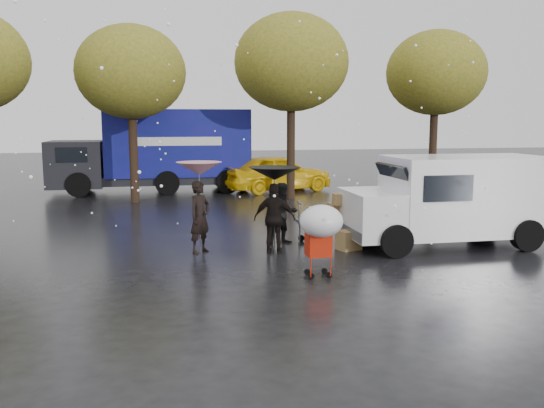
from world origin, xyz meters
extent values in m
plane|color=black|center=(0.00, 0.00, 0.00)|extent=(90.00, 90.00, 0.00)
imported|color=black|center=(-1.70, 1.27, 0.84)|extent=(0.72, 0.71, 1.68)
imported|color=black|center=(0.41, 1.83, 0.77)|extent=(0.85, 0.73, 1.53)
imported|color=black|center=(-0.01, 0.86, 0.82)|extent=(1.03, 0.66, 1.64)
cylinder|color=#4C4C4C|center=(-1.70, 1.27, 0.99)|extent=(0.02, 0.02, 1.97)
cone|color=#BF4E61|center=(-1.70, 1.27, 1.97)|extent=(1.06, 1.06, 0.30)
sphere|color=#4C4C4C|center=(-1.70, 1.27, 2.00)|extent=(0.06, 0.06, 0.06)
cylinder|color=#4C4C4C|center=(-0.01, 0.86, 0.93)|extent=(0.02, 0.02, 1.86)
cone|color=black|center=(-0.01, 0.86, 1.86)|extent=(1.21, 1.21, 0.30)
sphere|color=#4C4C4C|center=(-0.01, 0.86, 1.89)|extent=(0.06, 0.06, 0.06)
cube|color=slate|center=(1.52, 1.68, 0.55)|extent=(1.50, 0.80, 0.08)
cylinder|color=slate|center=(0.77, 1.68, 0.80)|extent=(0.04, 0.04, 0.60)
cube|color=olive|center=(1.87, 1.78, 0.79)|extent=(0.55, 0.45, 0.40)
cube|color=olive|center=(1.22, 1.58, 0.77)|extent=(0.45, 0.40, 0.35)
cube|color=olive|center=(1.82, 1.53, 1.13)|extent=(0.40, 0.35, 0.28)
cube|color=tan|center=(1.57, 1.68, 0.65)|extent=(0.90, 0.55, 0.12)
cylinder|color=black|center=(0.92, 1.36, 0.08)|extent=(0.16, 0.05, 0.16)
cylinder|color=black|center=(0.92, 2.00, 0.08)|extent=(0.16, 0.05, 0.16)
cylinder|color=black|center=(2.12, 1.36, 0.08)|extent=(0.16, 0.05, 0.16)
cylinder|color=black|center=(2.12, 2.00, 0.08)|extent=(0.16, 0.05, 0.16)
cube|color=red|center=(0.43, -1.30, 0.65)|extent=(0.47, 0.41, 0.45)
cylinder|color=red|center=(0.43, -1.49, 1.02)|extent=(0.42, 0.02, 0.02)
cylinder|color=#4C4C4C|center=(0.43, -1.49, 0.95)|extent=(0.02, 0.02, 0.60)
ellipsoid|color=white|center=(0.43, -1.49, 1.15)|extent=(0.84, 0.84, 0.63)
cylinder|color=black|center=(0.25, -1.46, 0.06)|extent=(0.12, 0.04, 0.12)
cylinder|color=black|center=(0.25, -1.14, 0.06)|extent=(0.12, 0.04, 0.12)
cylinder|color=black|center=(0.61, -1.46, 0.06)|extent=(0.12, 0.04, 0.12)
cylinder|color=black|center=(0.61, -1.14, 0.06)|extent=(0.12, 0.04, 0.12)
cube|color=white|center=(4.78, 0.85, 1.25)|extent=(3.80, 2.00, 1.90)
cube|color=white|center=(2.38, 0.85, 0.85)|extent=(1.20, 1.95, 1.10)
cube|color=black|center=(2.93, 0.85, 1.70)|extent=(0.37, 1.70, 0.67)
cube|color=slate|center=(1.83, 0.85, 0.45)|extent=(0.12, 1.90, 0.25)
cylinder|color=black|center=(2.58, -0.10, 0.38)|extent=(0.76, 0.28, 0.76)
cylinder|color=black|center=(2.58, 1.80, 0.38)|extent=(0.76, 0.28, 0.76)
cylinder|color=black|center=(5.88, -0.10, 0.38)|extent=(0.76, 0.28, 0.76)
cylinder|color=black|center=(5.88, 1.80, 0.38)|extent=(0.76, 0.28, 0.76)
cube|color=navy|center=(-1.77, 13.07, 2.10)|extent=(6.00, 2.50, 2.80)
cube|color=black|center=(-5.97, 13.07, 1.25)|extent=(2.20, 2.40, 1.90)
cube|color=black|center=(-2.77, 13.07, 0.55)|extent=(8.00, 2.30, 0.35)
cube|color=white|center=(-1.77, 11.81, 2.20)|extent=(3.50, 0.03, 0.35)
cylinder|color=black|center=(-5.77, 11.92, 0.50)|extent=(1.00, 0.30, 1.00)
cylinder|color=black|center=(-5.77, 14.22, 0.50)|extent=(1.00, 0.30, 1.00)
cylinder|color=black|center=(0.23, 11.92, 0.50)|extent=(1.00, 0.30, 1.00)
cylinder|color=black|center=(0.23, 14.22, 0.50)|extent=(1.00, 0.30, 1.00)
cube|color=olive|center=(1.80, 0.86, 0.23)|extent=(0.63, 0.56, 0.46)
cube|color=olive|center=(3.00, 1.90, 0.19)|extent=(0.50, 0.40, 0.37)
imported|color=yellow|center=(2.42, 12.21, 0.80)|extent=(5.05, 3.07, 1.61)
cylinder|color=black|center=(-3.50, 10.00, 2.24)|extent=(0.32, 0.32, 4.48)
ellipsoid|color=#4D5D1A|center=(-3.50, 10.00, 4.80)|extent=(4.00, 4.00, 3.40)
cylinder|color=black|center=(2.50, 10.00, 2.45)|extent=(0.32, 0.32, 4.90)
ellipsoid|color=#4D5D1A|center=(2.50, 10.00, 5.25)|extent=(4.40, 4.40, 3.74)
cylinder|color=black|center=(8.50, 10.00, 2.31)|extent=(0.32, 0.32, 4.62)
ellipsoid|color=#4D5D1A|center=(8.50, 10.00, 4.95)|extent=(4.00, 4.00, 3.40)
camera|label=1|loc=(-2.62, -11.99, 3.09)|focal=38.00mm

